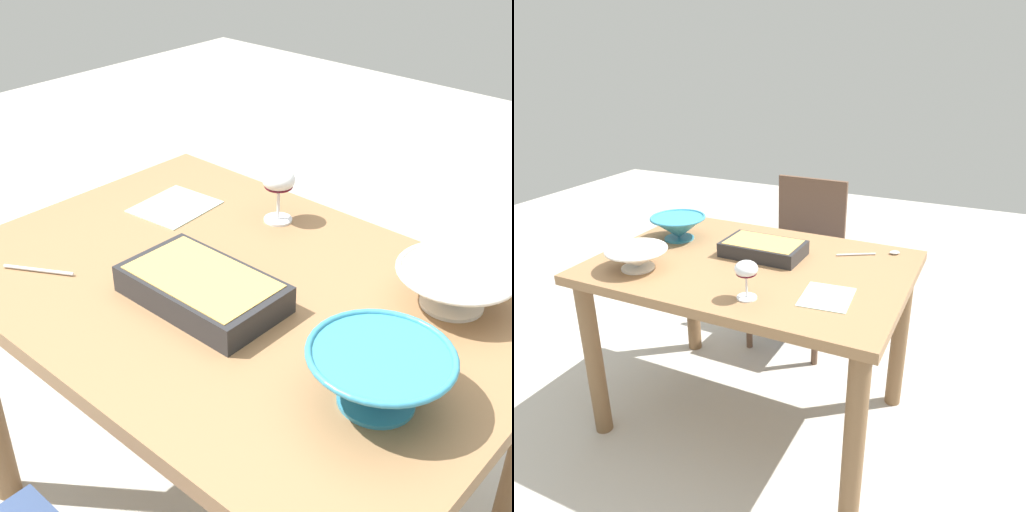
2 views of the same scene
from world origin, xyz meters
TOP-DOWN VIEW (x-y plane):
  - ground_plane at (0.00, 0.00)m, footprint 8.00×8.00m
  - dining_table at (0.00, 0.00)m, footprint 1.27×0.88m
  - chair at (0.09, -0.81)m, footprint 0.43×0.46m
  - wine_glass at (-0.13, 0.29)m, footprint 0.08×0.08m
  - casserole_dish at (-0.01, -0.09)m, footprint 0.34×0.20m
  - mixing_bowl at (0.43, -0.11)m, footprint 0.25×0.25m
  - small_bowl at (0.38, 0.24)m, footprint 0.25×0.25m
  - serving_spoon at (-0.46, -0.31)m, footprint 0.25×0.15m
  - napkin at (-0.38, 0.16)m, footprint 0.19×0.21m

SIDE VIEW (x-z plane):
  - ground_plane at x=0.00m, z-range 0.00..0.00m
  - chair at x=0.09m, z-range 0.04..0.96m
  - dining_table at x=0.00m, z-range 0.26..1.04m
  - napkin at x=-0.38m, z-range 0.78..0.78m
  - serving_spoon at x=-0.46m, z-range 0.78..0.79m
  - casserole_dish at x=-0.01m, z-range 0.78..0.84m
  - small_bowl at x=0.38m, z-range 0.78..0.87m
  - mixing_bowl at x=0.43m, z-range 0.78..0.89m
  - wine_glass at x=-0.13m, z-range 0.81..0.95m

